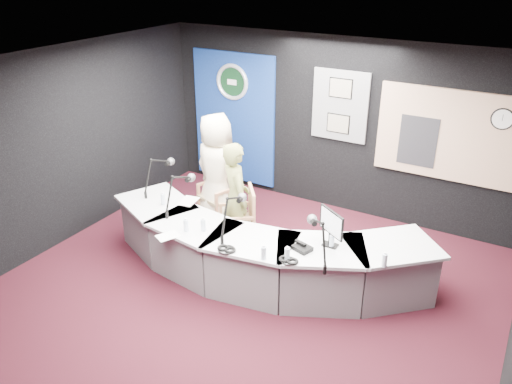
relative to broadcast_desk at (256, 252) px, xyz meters
The scene contains 31 objects.
ground 0.67m from the broadcast_desk, 84.81° to the right, with size 6.00×6.00×0.00m, color black.
ceiling 2.49m from the broadcast_desk, 84.81° to the right, with size 6.00×6.00×0.02m, color silver.
wall_back 2.66m from the broadcast_desk, 88.83° to the left, with size 6.00×0.02×2.80m, color black.
wall_left 3.17m from the broadcast_desk, 169.44° to the right, with size 0.02×6.00×2.80m, color black.
broadcast_desk is the anchor object (origin of this frame).
backdrop_panel 3.17m from the broadcast_desk, 127.40° to the left, with size 1.60×0.05×2.30m, color navy.
agency_seal 3.38m from the broadcast_desk, 127.86° to the left, with size 0.63×0.63×0.07m, color silver.
seal_center 3.38m from the broadcast_desk, 127.80° to the left, with size 0.48×0.48×0.01m, color black.
pinboard 2.79m from the broadcast_desk, 87.63° to the left, with size 0.90×0.04×1.10m, color slate.
framed_photo_upper 2.91m from the broadcast_desk, 87.60° to the left, with size 0.34×0.02×0.27m, color #7F725C.
framed_photo_lower 2.63m from the broadcast_desk, 87.60° to the left, with size 0.34×0.02×0.27m, color #7F725C.
booth_window_frame 3.24m from the broadcast_desk, 53.36° to the left, with size 2.12×0.06×1.32m, color tan.
booth_glow 3.23m from the broadcast_desk, 53.24° to the left, with size 2.00×0.02×1.20m, color #FFE7A1.
equipment_rack 2.93m from the broadcast_desk, 60.54° to the left, with size 0.55×0.02×0.75m, color black.
wall_clock 3.71m from the broadcast_desk, 44.88° to the left, with size 0.28×0.28×0.01m, color white.
armchair_left 1.62m from the broadcast_desk, 141.97° to the left, with size 0.55×0.55×0.98m, color #B47952, non-canonical shape.
armchair_right 0.72m from the broadcast_desk, 143.23° to the left, with size 0.55×0.55×0.97m, color #B47952, non-canonical shape.
draped_jacket 1.86m from the broadcast_desk, 138.08° to the left, with size 0.50×0.10×0.70m, color slate.
person_man 1.70m from the broadcast_desk, 141.97° to the left, with size 0.87×0.57×1.79m, color beige.
person_woman 0.84m from the broadcast_desk, 143.23° to the left, with size 0.60×0.39×1.64m, color olive.
computer_monitor 1.21m from the broadcast_desk, ahead, with size 0.48×0.03×0.32m, color black.
desk_phone 0.88m from the broadcast_desk, 16.28° to the right, with size 0.21×0.16×0.05m, color black.
headphones_near 0.97m from the broadcast_desk, 35.77° to the right, with size 0.20×0.20×0.03m, color black.
headphones_far 0.77m from the broadcast_desk, 91.54° to the right, with size 0.23×0.23×0.04m, color black.
paper_stack 1.26m from the broadcast_desk, behind, with size 0.22×0.31×0.00m, color white.
notepad 1.18m from the broadcast_desk, 137.68° to the right, with size 0.19×0.27×0.00m, color white.
boom_mic_a 1.92m from the broadcast_desk, behind, with size 0.16×0.74×0.60m, color black, non-canonical shape.
boom_mic_b 1.33m from the broadcast_desk, behind, with size 0.16×0.74×0.60m, color black, non-canonical shape.
boom_mic_c 0.75m from the broadcast_desk, 125.46° to the right, with size 0.21×0.73×0.60m, color black, non-canonical shape.
boom_mic_d 1.22m from the broadcast_desk, 16.74° to the right, with size 0.51×0.60×0.60m, color black, non-canonical shape.
water_bottles 0.57m from the broadcast_desk, 67.89° to the right, with size 3.18×0.69×0.18m, color silver, non-canonical shape.
Camera 1 is at (2.80, -4.39, 3.93)m, focal length 36.00 mm.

